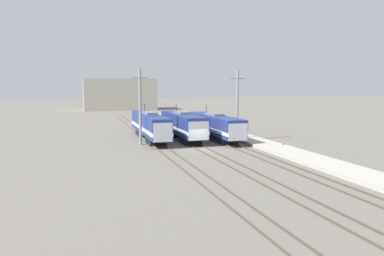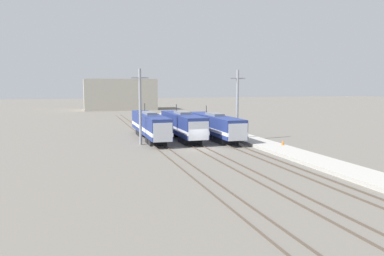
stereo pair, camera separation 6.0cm
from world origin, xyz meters
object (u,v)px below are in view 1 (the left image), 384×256
(locomotive_far_left, at_px, (150,126))
(locomotive_far_right, at_px, (216,126))
(locomotive_center, at_px, (183,125))
(catenary_tower_left, at_px, (140,106))
(catenary_tower_right, at_px, (237,104))
(traffic_cone, at_px, (283,143))

(locomotive_far_left, bearing_deg, locomotive_far_right, -13.49)
(locomotive_center, relative_size, catenary_tower_left, 1.58)
(locomotive_far_left, distance_m, locomotive_far_right, 9.88)
(locomotive_far_left, distance_m, catenary_tower_right, 13.35)
(locomotive_center, height_order, catenary_tower_left, catenary_tower_left)
(locomotive_far_left, height_order, locomotive_center, locomotive_far_left)
(locomotive_far_left, height_order, locomotive_far_right, locomotive_far_left)
(locomotive_center, bearing_deg, locomotive_far_left, 166.87)
(locomotive_far_right, bearing_deg, locomotive_center, 166.16)
(locomotive_center, bearing_deg, catenary_tower_left, -155.90)
(locomotive_far_right, height_order, traffic_cone, locomotive_far_right)
(locomotive_center, distance_m, catenary_tower_left, 8.22)
(locomotive_far_right, height_order, catenary_tower_right, catenary_tower_right)
(locomotive_far_left, relative_size, catenary_tower_left, 1.83)
(locomotive_far_left, xyz_separation_m, catenary_tower_right, (12.25, -4.21, 3.20))
(locomotive_far_right, bearing_deg, catenary_tower_left, -170.74)
(catenary_tower_right, bearing_deg, locomotive_far_right, 144.16)
(locomotive_far_right, xyz_separation_m, traffic_cone, (5.57, -10.07, -1.34))
(locomotive_far_right, bearing_deg, catenary_tower_right, -35.84)
(locomotive_far_left, relative_size, locomotive_far_right, 1.07)
(locomotive_far_left, distance_m, catenary_tower_left, 5.70)
(locomotive_center, xyz_separation_m, locomotive_far_right, (4.80, -1.18, -0.13))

